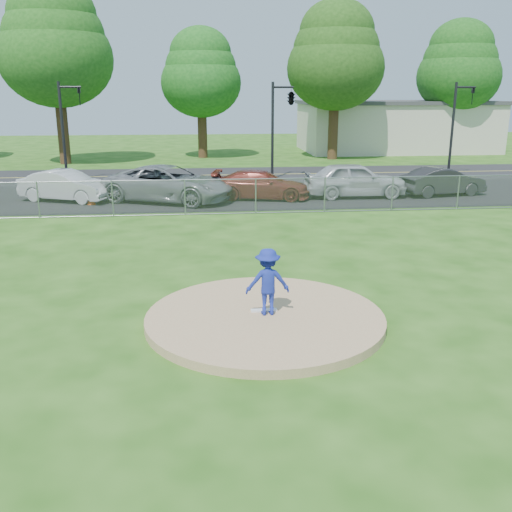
{
  "coord_description": "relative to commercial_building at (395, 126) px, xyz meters",
  "views": [
    {
      "loc": [
        -1.41,
        -11.94,
        5.05
      ],
      "look_at": [
        0.0,
        2.0,
        1.0
      ],
      "focal_mm": 40.0,
      "sensor_mm": 36.0,
      "label": 1
    }
  ],
  "objects": [
    {
      "name": "commercial_building",
      "position": [
        0.0,
        0.0,
        0.0
      ],
      "size": [
        16.4,
        9.4,
        4.3
      ],
      "color": "beige",
      "rests_on": "ground"
    },
    {
      "name": "pitching_rubber",
      "position": [
        -16.0,
        -37.8,
        -1.94
      ],
      "size": [
        0.6,
        0.15,
        0.04
      ],
      "primitive_type": "cube",
      "color": "white",
      "rests_on": "pitchers_mound"
    },
    {
      "name": "traffic_signal_right",
      "position": [
        -1.76,
        -16.0,
        1.2
      ],
      "size": [
        1.28,
        0.2,
        5.6
      ],
      "color": "black",
      "rests_on": "ground"
    },
    {
      "name": "street",
      "position": [
        -16.0,
        -14.0,
        -2.16
      ],
      "size": [
        60.0,
        7.0,
        0.01
      ],
      "primitive_type": "cube",
      "color": "black",
      "rests_on": "ground"
    },
    {
      "name": "parked_car_charcoal",
      "position": [
        -5.16,
        -22.44,
        -1.46
      ],
      "size": [
        4.41,
        2.22,
        1.39
      ],
      "primitive_type": "imported",
      "rotation": [
        0.0,
        0.0,
        1.76
      ],
      "color": "#232326",
      "rests_on": "parking_lot"
    },
    {
      "name": "ground",
      "position": [
        -16.0,
        -28.0,
        -2.16
      ],
      "size": [
        120.0,
        120.0,
        0.0
      ],
      "primitive_type": "plane",
      "color": "#214F11",
      "rests_on": "ground"
    },
    {
      "name": "tree_right",
      "position": [
        -7.0,
        -6.0,
        5.49
      ],
      "size": [
        7.28,
        7.28,
        11.63
      ],
      "color": "#3B2515",
      "rests_on": "ground"
    },
    {
      "name": "traffic_signal_center",
      "position": [
        -12.03,
        -16.0,
        2.45
      ],
      "size": [
        1.42,
        2.48,
        5.6
      ],
      "color": "black",
      "rests_on": "ground"
    },
    {
      "name": "pitchers_mound",
      "position": [
        -16.0,
        -38.0,
        -2.06
      ],
      "size": [
        5.4,
        5.4,
        0.2
      ],
      "primitive_type": "cylinder",
      "color": "tan",
      "rests_on": "ground"
    },
    {
      "name": "chain_link_fence",
      "position": [
        -16.0,
        -26.0,
        -1.41
      ],
      "size": [
        40.0,
        0.06,
        1.5
      ],
      "primitive_type": "cube",
      "color": "gray",
      "rests_on": "ground"
    },
    {
      "name": "tree_left",
      "position": [
        -27.0,
        -7.0,
        6.08
      ],
      "size": [
        7.84,
        7.84,
        12.53
      ],
      "color": "#392314",
      "rests_on": "ground"
    },
    {
      "name": "traffic_cone",
      "position": [
        -22.4,
        -23.2,
        -1.77
      ],
      "size": [
        0.39,
        0.39,
        0.76
      ],
      "primitive_type": "cone",
      "color": "#E44D0C",
      "rests_on": "parking_lot"
    },
    {
      "name": "parking_lot",
      "position": [
        -16.0,
        -21.5,
        -2.15
      ],
      "size": [
        50.0,
        8.0,
        0.01
      ],
      "primitive_type": "cube",
      "color": "black",
      "rests_on": "ground"
    },
    {
      "name": "parked_car_white",
      "position": [
        -23.71,
        -22.17,
        -1.42
      ],
      "size": [
        4.7,
        3.08,
        1.46
      ],
      "primitive_type": "imported",
      "rotation": [
        0.0,
        0.0,
        1.19
      ],
      "color": "silver",
      "rests_on": "parking_lot"
    },
    {
      "name": "parked_car_pearl",
      "position": [
        -9.71,
        -22.47,
        -1.29
      ],
      "size": [
        5.04,
        2.06,
        1.71
      ],
      "primitive_type": "imported",
      "rotation": [
        0.0,
        0.0,
        1.56
      ],
      "color": "silver",
      "rests_on": "parking_lot"
    },
    {
      "name": "parked_car_darkred",
      "position": [
        -14.38,
        -22.54,
        -1.47
      ],
      "size": [
        5.0,
        2.81,
        1.37
      ],
      "primitive_type": "imported",
      "rotation": [
        0.0,
        0.0,
        1.37
      ],
      "color": "maroon",
      "rests_on": "parking_lot"
    },
    {
      "name": "traffic_signal_left",
      "position": [
        -24.76,
        -16.0,
        1.2
      ],
      "size": [
        1.28,
        0.2,
        5.6
      ],
      "color": "black",
      "rests_on": "ground"
    },
    {
      "name": "tree_center",
      "position": [
        -17.0,
        -4.0,
        4.31
      ],
      "size": [
        6.16,
        6.16,
        9.84
      ],
      "color": "#3C2415",
      "rests_on": "ground"
    },
    {
      "name": "pitcher",
      "position": [
        -15.94,
        -37.96,
        -1.2
      ],
      "size": [
        1.0,
        0.58,
        1.53
      ],
      "primitive_type": "imported",
      "rotation": [
        0.0,
        0.0,
        3.16
      ],
      "color": "navy",
      "rests_on": "pitchers_mound"
    },
    {
      "name": "tree_far_right",
      "position": [
        4.0,
        -3.0,
        4.9
      ],
      "size": [
        6.72,
        6.72,
        10.74
      ],
      "color": "#341E13",
      "rests_on": "ground"
    },
    {
      "name": "parked_car_gray",
      "position": [
        -18.83,
        -22.78,
        -1.3
      ],
      "size": [
        6.72,
        5.0,
        1.7
      ],
      "primitive_type": "imported",
      "rotation": [
        0.0,
        0.0,
        1.16
      ],
      "color": "gray",
      "rests_on": "parking_lot"
    }
  ]
}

